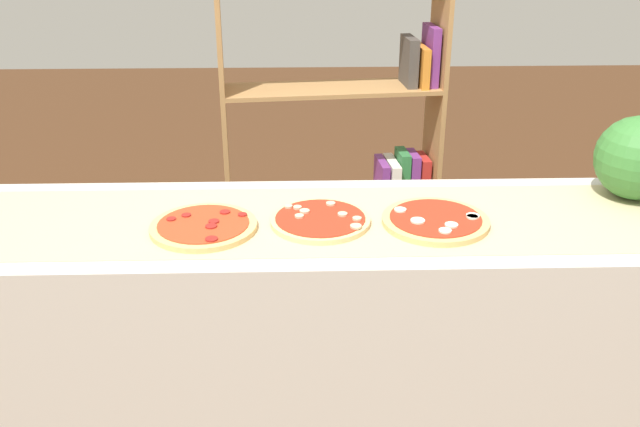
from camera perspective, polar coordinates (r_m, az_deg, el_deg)
name	(u,v)px	position (r m, az deg, el deg)	size (l,w,h in m)	color
counter	(320,351)	(2.25, 0.00, -11.13)	(2.27, 0.60, 0.91)	beige
parchment_paper	(320,219)	(2.02, 0.00, -0.49)	(2.00, 0.47, 0.00)	tan
pizza_pepperoni_0	(204,226)	(1.98, -9.48, -1.03)	(0.30, 0.30, 0.02)	#DBB26B
pizza_mushroom_1	(320,220)	(1.99, 0.03, -0.54)	(0.29, 0.29, 0.02)	#E5C17F
pizza_mozzarella_2	(436,220)	(2.01, 9.41, -0.56)	(0.31, 0.31, 0.02)	#DBB26B
watermelon	(638,158)	(2.33, 24.52, 4.14)	(0.26, 0.26, 0.26)	#387A33
bookshelf	(355,153)	(3.07, 2.84, 4.93)	(0.95, 0.35, 1.55)	#A87A47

